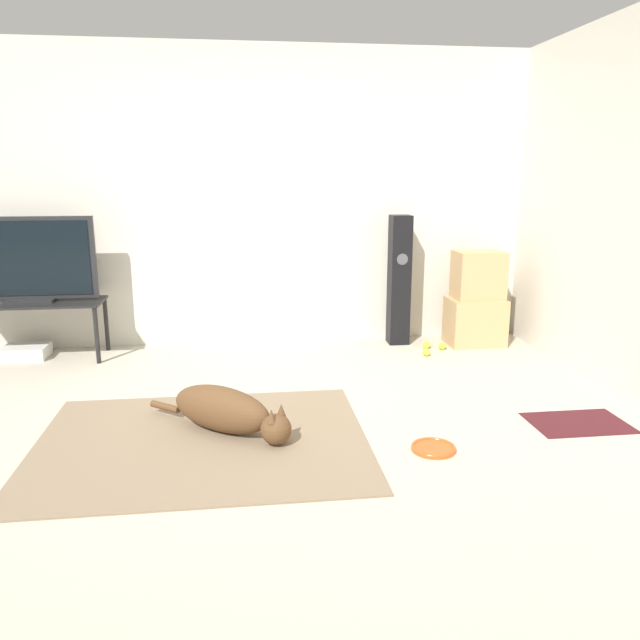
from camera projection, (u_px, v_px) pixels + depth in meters
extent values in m
plane|color=#BCB29E|center=(241.00, 435.00, 3.67)|extent=(12.00, 12.00, 0.00)
cube|color=beige|center=(236.00, 199.00, 5.40)|extent=(8.00, 0.06, 2.55)
cube|color=#847056|center=(202.00, 441.00, 3.57)|extent=(1.88, 1.49, 0.01)
ellipsoid|color=brown|center=(221.00, 409.00, 3.67)|extent=(0.68, 0.60, 0.27)
sphere|color=brown|center=(276.00, 429.00, 3.49)|extent=(0.18, 0.18, 0.18)
cone|color=brown|center=(281.00, 410.00, 3.51)|extent=(0.06, 0.06, 0.08)
cone|color=brown|center=(271.00, 416.00, 3.43)|extent=(0.06, 0.06, 0.08)
cylinder|color=brown|center=(165.00, 407.00, 3.91)|extent=(0.20, 0.17, 0.04)
cylinder|color=#DB511E|center=(433.00, 449.00, 3.46)|extent=(0.25, 0.25, 0.02)
torus|color=#DB511E|center=(434.00, 447.00, 3.46)|extent=(0.25, 0.25, 0.02)
cube|color=tan|center=(475.00, 321.00, 5.54)|extent=(0.48, 0.36, 0.42)
cube|color=tan|center=(478.00, 275.00, 5.46)|extent=(0.42, 0.31, 0.42)
cube|color=black|center=(399.00, 280.00, 5.50)|extent=(0.18, 0.18, 1.14)
cylinder|color=#4C4C51|center=(402.00, 259.00, 5.37)|extent=(0.10, 0.00, 0.10)
cube|color=black|center=(31.00, 303.00, 5.05)|extent=(1.12, 0.44, 0.02)
cylinder|color=black|center=(97.00, 336.00, 4.98)|extent=(0.04, 0.04, 0.46)
cylinder|color=black|center=(106.00, 324.00, 5.35)|extent=(0.04, 0.04, 0.46)
cube|color=#232326|center=(31.00, 300.00, 5.04)|extent=(0.37, 0.20, 0.03)
cube|color=#232326|center=(27.00, 258.00, 4.97)|extent=(1.06, 0.04, 0.66)
cube|color=black|center=(26.00, 259.00, 4.95)|extent=(0.98, 0.01, 0.59)
sphere|color=#C6E033|center=(442.00, 346.00, 5.41)|extent=(0.07, 0.07, 0.07)
sphere|color=#C6E033|center=(426.00, 352.00, 5.22)|extent=(0.07, 0.07, 0.07)
sphere|color=#C6E033|center=(426.00, 345.00, 5.44)|extent=(0.07, 0.07, 0.07)
cube|color=white|center=(26.00, 352.00, 5.17)|extent=(0.35, 0.28, 0.10)
cube|color=#47191E|center=(578.00, 423.00, 3.83)|extent=(0.59, 0.40, 0.01)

